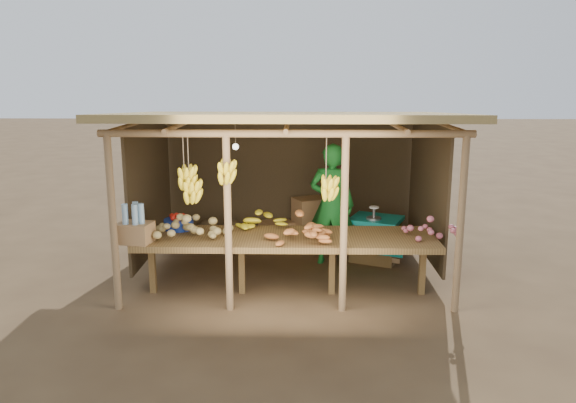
{
  "coord_description": "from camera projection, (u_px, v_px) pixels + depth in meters",
  "views": [
    {
      "loc": [
        0.14,
        -8.04,
        2.87
      ],
      "look_at": [
        0.0,
        0.0,
        1.05
      ],
      "focal_mm": 35.0,
      "sensor_mm": 36.0,
      "label": 1
    }
  ],
  "objects": [
    {
      "name": "potato_heap",
      "position": [
        190.0,
        223.0,
        7.29
      ],
      "size": [
        1.13,
        0.86,
        0.37
      ],
      "primitive_type": null,
      "rotation": [
        0.0,
        0.0,
        0.29
      ],
      "color": "tan",
      "rests_on": "counter"
    },
    {
      "name": "sweet_potato_heap",
      "position": [
        302.0,
        228.0,
        7.09
      ],
      "size": [
        0.96,
        0.63,
        0.36
      ],
      "primitive_type": null,
      "rotation": [
        0.0,
        0.0,
        0.1
      ],
      "color": "#B3652E",
      "rests_on": "counter"
    },
    {
      "name": "ground",
      "position": [
        288.0,
        269.0,
        8.47
      ],
      "size": [
        60.0,
        60.0,
        0.0
      ],
      "primitive_type": "plane",
      "color": "brown",
      "rests_on": "ground"
    },
    {
      "name": "carton_stack",
      "position": [
        299.0,
        225.0,
        9.56
      ],
      "size": [
        1.2,
        0.58,
        0.82
      ],
      "color": "#976E44",
      "rests_on": "ground"
    },
    {
      "name": "banana_pile",
      "position": [
        262.0,
        215.0,
        7.73
      ],
      "size": [
        0.73,
        0.58,
        0.35
      ],
      "primitive_type": null,
      "rotation": [
        0.0,
        0.0,
        0.35
      ],
      "color": "yellow",
      "rests_on": "counter"
    },
    {
      "name": "tarp_crate",
      "position": [
        375.0,
        238.0,
        8.81
      ],
      "size": [
        0.95,
        0.9,
        0.9
      ],
      "color": "brown",
      "rests_on": "ground"
    },
    {
      "name": "counter",
      "position": [
        287.0,
        240.0,
        7.38
      ],
      "size": [
        3.9,
        1.05,
        0.8
      ],
      "color": "brown",
      "rests_on": "ground"
    },
    {
      "name": "stall_structure",
      "position": [
        284.0,
        144.0,
        7.98
      ],
      "size": [
        4.7,
        3.5,
        2.43
      ],
      "color": "#94724C",
      "rests_on": "ground"
    },
    {
      "name": "tomato_basin",
      "position": [
        179.0,
        223.0,
        7.69
      ],
      "size": [
        0.4,
        0.4,
        0.21
      ],
      "rotation": [
        0.0,
        0.0,
        0.08
      ],
      "color": "navy",
      "rests_on": "counter"
    },
    {
      "name": "onion_heap",
      "position": [
        434.0,
        225.0,
        7.21
      ],
      "size": [
        0.97,
        0.79,
        0.36
      ],
      "primitive_type": null,
      "rotation": [
        0.0,
        0.0,
        -0.38
      ],
      "color": "#BF5C6B",
      "rests_on": "counter"
    },
    {
      "name": "vendor",
      "position": [
        332.0,
        205.0,
        8.54
      ],
      "size": [
        0.78,
        0.61,
        1.87
      ],
      "primitive_type": "imported",
      "rotation": [
        0.0,
        0.0,
        2.88
      ],
      "color": "#186F24",
      "rests_on": "ground"
    },
    {
      "name": "bottle_box",
      "position": [
        135.0,
        227.0,
        7.04
      ],
      "size": [
        0.46,
        0.39,
        0.51
      ],
      "color": "#976E44",
      "rests_on": "counter"
    },
    {
      "name": "burlap_sacks",
      "position": [
        220.0,
        235.0,
        9.29
      ],
      "size": [
        0.9,
        0.47,
        0.64
      ],
      "color": "#43341F",
      "rests_on": "ground"
    }
  ]
}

